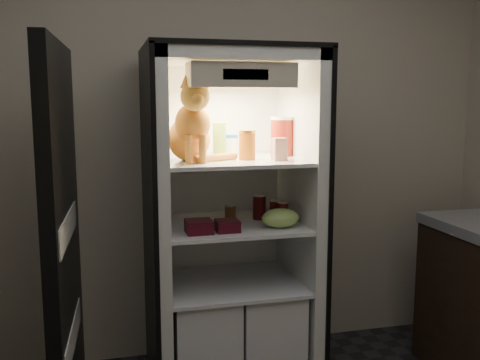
{
  "coord_description": "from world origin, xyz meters",
  "views": [
    {
      "loc": [
        -0.66,
        -1.44,
        1.6
      ],
      "look_at": [
        0.05,
        1.32,
        1.17
      ],
      "focal_mm": 40.0,
      "sensor_mm": 36.0,
      "label": 1
    }
  ],
  "objects_px": {
    "refrigerator": "(229,246)",
    "parmesan_shaker": "(219,140)",
    "salsa_jar": "(247,145)",
    "cream_carton": "(279,149)",
    "grape_bag": "(280,218)",
    "berry_box_left": "(199,227)",
    "soda_can_c": "(283,213)",
    "mayo_tub": "(230,145)",
    "condiment_jar": "(230,212)",
    "soda_can_b": "(275,210)",
    "tabby_cat": "(191,129)",
    "berry_box_right": "(227,226)",
    "soda_can_a": "(259,207)",
    "pepper_jar": "(282,136)"
  },
  "relations": [
    {
      "from": "cream_carton",
      "to": "berry_box_right",
      "type": "height_order",
      "value": "cream_carton"
    },
    {
      "from": "refrigerator",
      "to": "tabby_cat",
      "type": "distance_m",
      "value": 0.71
    },
    {
      "from": "berry_box_left",
      "to": "berry_box_right",
      "type": "height_order",
      "value": "berry_box_left"
    },
    {
      "from": "soda_can_b",
      "to": "berry_box_right",
      "type": "distance_m",
      "value": 0.37
    },
    {
      "from": "pepper_jar",
      "to": "soda_can_c",
      "type": "height_order",
      "value": "pepper_jar"
    },
    {
      "from": "soda_can_a",
      "to": "berry_box_left",
      "type": "relative_size",
      "value": 1.03
    },
    {
      "from": "cream_carton",
      "to": "soda_can_b",
      "type": "distance_m",
      "value": 0.38
    },
    {
      "from": "salsa_jar",
      "to": "parmesan_shaker",
      "type": "bearing_deg",
      "value": 132.1
    },
    {
      "from": "salsa_jar",
      "to": "cream_carton",
      "type": "xyz_separation_m",
      "value": [
        0.15,
        -0.07,
        -0.02
      ]
    },
    {
      "from": "salsa_jar",
      "to": "grape_bag",
      "type": "xyz_separation_m",
      "value": [
        0.15,
        -0.11,
        -0.38
      ]
    },
    {
      "from": "salsa_jar",
      "to": "berry_box_left",
      "type": "xyz_separation_m",
      "value": [
        -0.28,
        -0.12,
        -0.4
      ]
    },
    {
      "from": "grape_bag",
      "to": "soda_can_a",
      "type": "bearing_deg",
      "value": 102.96
    },
    {
      "from": "tabby_cat",
      "to": "parmesan_shaker",
      "type": "relative_size",
      "value": 2.3
    },
    {
      "from": "parmesan_shaker",
      "to": "condiment_jar",
      "type": "distance_m",
      "value": 0.41
    },
    {
      "from": "refrigerator",
      "to": "soda_can_c",
      "type": "xyz_separation_m",
      "value": [
        0.27,
        -0.13,
        0.21
      ]
    },
    {
      "from": "parmesan_shaker",
      "to": "grape_bag",
      "type": "bearing_deg",
      "value": -41.27
    },
    {
      "from": "tabby_cat",
      "to": "soda_can_b",
      "type": "bearing_deg",
      "value": 7.09
    },
    {
      "from": "parmesan_shaker",
      "to": "soda_can_b",
      "type": "xyz_separation_m",
      "value": [
        0.3,
        -0.06,
        -0.39
      ]
    },
    {
      "from": "refrigerator",
      "to": "parmesan_shaker",
      "type": "distance_m",
      "value": 0.6
    },
    {
      "from": "mayo_tub",
      "to": "soda_can_a",
      "type": "xyz_separation_m",
      "value": [
        0.14,
        -0.11,
        -0.34
      ]
    },
    {
      "from": "salsa_jar",
      "to": "cream_carton",
      "type": "height_order",
      "value": "salsa_jar"
    },
    {
      "from": "berry_box_right",
      "to": "berry_box_left",
      "type": "bearing_deg",
      "value": 178.84
    },
    {
      "from": "soda_can_a",
      "to": "soda_can_c",
      "type": "height_order",
      "value": "soda_can_a"
    },
    {
      "from": "parmesan_shaker",
      "to": "grape_bag",
      "type": "relative_size",
      "value": 0.95
    },
    {
      "from": "refrigerator",
      "to": "pepper_jar",
      "type": "height_order",
      "value": "refrigerator"
    },
    {
      "from": "mayo_tub",
      "to": "cream_carton",
      "type": "bearing_deg",
      "value": -57.21
    },
    {
      "from": "salsa_jar",
      "to": "soda_can_b",
      "type": "relative_size",
      "value": 1.43
    },
    {
      "from": "soda_can_c",
      "to": "refrigerator",
      "type": "bearing_deg",
      "value": 153.71
    },
    {
      "from": "salsa_jar",
      "to": "soda_can_b",
      "type": "bearing_deg",
      "value": 22.2
    },
    {
      "from": "soda_can_b",
      "to": "condiment_jar",
      "type": "xyz_separation_m",
      "value": [
        -0.24,
        0.06,
        -0.01
      ]
    },
    {
      "from": "refrigerator",
      "to": "cream_carton",
      "type": "bearing_deg",
      "value": -40.67
    },
    {
      "from": "refrigerator",
      "to": "salsa_jar",
      "type": "distance_m",
      "value": 0.59
    },
    {
      "from": "grape_bag",
      "to": "mayo_tub",
      "type": "bearing_deg",
      "value": 120.04
    },
    {
      "from": "cream_carton",
      "to": "soda_can_a",
      "type": "xyz_separation_m",
      "value": [
        -0.05,
        0.19,
        -0.34
      ]
    },
    {
      "from": "soda_can_a",
      "to": "grape_bag",
      "type": "xyz_separation_m",
      "value": [
        0.05,
        -0.22,
        -0.02
      ]
    },
    {
      "from": "mayo_tub",
      "to": "soda_can_b",
      "type": "bearing_deg",
      "value": -34.29
    },
    {
      "from": "cream_carton",
      "to": "soda_can_c",
      "type": "height_order",
      "value": "cream_carton"
    },
    {
      "from": "soda_can_b",
      "to": "berry_box_left",
      "type": "bearing_deg",
      "value": -157.34
    },
    {
      "from": "cream_carton",
      "to": "condiment_jar",
      "type": "distance_m",
      "value": 0.47
    },
    {
      "from": "salsa_jar",
      "to": "soda_can_c",
      "type": "xyz_separation_m",
      "value": [
        0.2,
        -0.01,
        -0.37
      ]
    },
    {
      "from": "cream_carton",
      "to": "berry_box_left",
      "type": "bearing_deg",
      "value": -174.16
    },
    {
      "from": "grape_bag",
      "to": "berry_box_left",
      "type": "height_order",
      "value": "grape_bag"
    },
    {
      "from": "soda_can_a",
      "to": "soda_can_b",
      "type": "height_order",
      "value": "soda_can_a"
    },
    {
      "from": "soda_can_a",
      "to": "condiment_jar",
      "type": "bearing_deg",
      "value": 171.79
    },
    {
      "from": "soda_can_c",
      "to": "condiment_jar",
      "type": "xyz_separation_m",
      "value": [
        -0.26,
        0.15,
        -0.01
      ]
    },
    {
      "from": "salsa_jar",
      "to": "condiment_jar",
      "type": "xyz_separation_m",
      "value": [
        -0.06,
        0.14,
        -0.38
      ]
    },
    {
      "from": "cream_carton",
      "to": "berry_box_right",
      "type": "relative_size",
      "value": 1.01
    },
    {
      "from": "parmesan_shaker",
      "to": "condiment_jar",
      "type": "bearing_deg",
      "value": 3.4
    },
    {
      "from": "tabby_cat",
      "to": "berry_box_left",
      "type": "xyz_separation_m",
      "value": [
        0.01,
        -0.12,
        -0.48
      ]
    },
    {
      "from": "parmesan_shaker",
      "to": "grape_bag",
      "type": "height_order",
      "value": "parmesan_shaker"
    }
  ]
}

